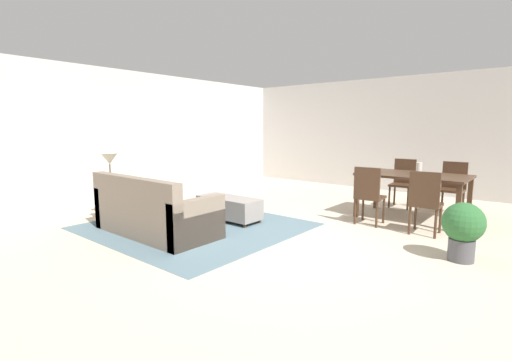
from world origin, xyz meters
The scene contains 15 objects.
ground_plane centered at (0.00, 0.00, 0.00)m, with size 10.80×10.80×0.00m, color beige.
wall_back centered at (0.00, 5.00, 1.35)m, with size 9.00×0.12×2.70m, color beige.
wall_left centered at (-4.50, 0.50, 1.35)m, with size 0.12×11.00×2.70m, color beige.
area_rug centered at (-1.67, -0.22, 0.00)m, with size 3.00×2.80×0.01m, color slate.
couch centered at (-1.81, -0.87, 0.29)m, with size 1.91×0.88×0.86m.
ottoman_table centered at (-1.52, 0.38, 0.22)m, with size 1.11×0.46×0.39m.
side_table centered at (-3.07, -0.81, 0.46)m, with size 0.40×0.40×0.58m.
table_lamp centered at (-3.07, -0.81, 0.99)m, with size 0.26×0.26×0.53m.
dining_table centered at (0.78, 2.40, 0.67)m, with size 1.67×1.00×0.76m.
dining_chair_near_left centered at (0.37, 1.57, 0.52)m, with size 0.42×0.42×0.92m.
dining_chair_near_right centered at (1.20, 1.54, 0.52)m, with size 0.42×0.42×0.92m.
dining_chair_far_left centered at (0.34, 3.30, 0.52)m, with size 0.42×0.42×0.92m.
dining_chair_far_right centered at (1.21, 3.27, 0.52)m, with size 0.41×0.41×0.92m.
vase_centerpiece centered at (0.87, 2.37, 0.86)m, with size 0.09×0.09×0.20m, color silver.
potted_plant centered at (1.83, 0.74, 0.40)m, with size 0.46×0.46×0.68m.
Camera 1 is at (2.57, -3.86, 1.52)m, focal length 25.53 mm.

